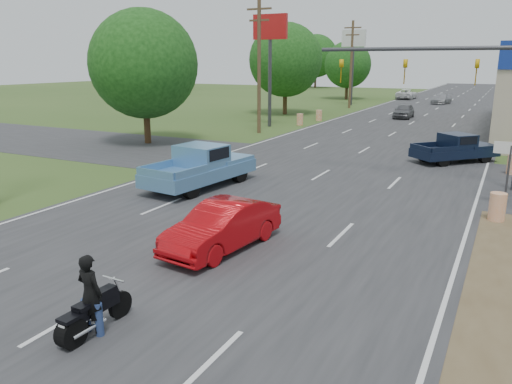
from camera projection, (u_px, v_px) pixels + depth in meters
The scene contains 25 objects.
ground at pixel (69, 320), 10.87m from camera, with size 200.00×200.00×0.00m, color #375220.
main_road at pixel (412, 123), 45.29m from camera, with size 15.00×180.00×0.02m, color #2D2D30.
cross_road at pixel (334, 168), 26.35m from camera, with size 120.00×10.00×0.02m, color #2D2D30.
utility_pole_5 at pixel (259, 63), 37.80m from camera, with size 2.00×0.28×10.00m.
utility_pole_6 at pixel (351, 62), 58.45m from camera, with size 2.00×0.28×10.00m.
tree_0 at pixel (144, 64), 32.92m from camera, with size 7.14×7.14×8.84m.
tree_1 at pixel (286, 60), 51.55m from camera, with size 7.56×7.56×9.36m.
tree_2 at pixel (348, 65), 72.67m from camera, with size 6.72×6.72×8.32m.
tree_4 at pixel (160, 54), 97.94m from camera, with size 9.24×9.24×11.44m.
tree_6 at pixel (316, 56), 104.20m from camera, with size 8.82×8.82×10.92m.
barrel_0 at pixel (497, 207), 17.54m from camera, with size 0.56×0.56×1.00m, color orange.
barrel_2 at pixel (300, 119), 43.75m from camera, with size 0.56×0.56×1.00m, color orange.
barrel_3 at pixel (319, 115), 47.06m from camera, with size 0.56×0.56×1.00m, color orange.
pole_sign_left_near at pixel (270, 40), 41.21m from camera, with size 3.00×0.35×9.20m.
pole_sign_left_far at pixel (353, 47), 61.87m from camera, with size 3.00×0.35×9.20m.
lane_sign at pixel (510, 159), 18.81m from camera, with size 1.20×0.08×2.52m.
signal_mast at pixel (459, 77), 21.70m from camera, with size 9.12×0.40×7.00m.
red_convertible at pixel (222, 227), 14.80m from camera, with size 1.49×4.26×1.40m, color #AA070C.
motorcycle at pixel (90, 315), 10.16m from camera, with size 0.60×1.96×1.00m.
rider at pixel (90, 298), 10.10m from camera, with size 0.60×0.40×1.65m, color black.
blue_pickup at pixel (202, 166), 22.22m from camera, with size 2.82×5.89×1.89m.
navy_pickup at pixel (457, 148), 27.65m from camera, with size 4.59×4.77×1.59m.
distant_car_grey at pixel (404, 111), 49.10m from camera, with size 1.64×4.09×1.39m, color #5B5C60.
distant_car_silver at pixel (441, 99), 65.51m from camera, with size 1.80×4.44×1.29m, color #9D9CA1.
distant_car_white at pixel (407, 94), 73.67m from camera, with size 2.39×5.17×1.44m, color white.
Camera 1 is at (8.11, -6.85, 5.47)m, focal length 35.00 mm.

